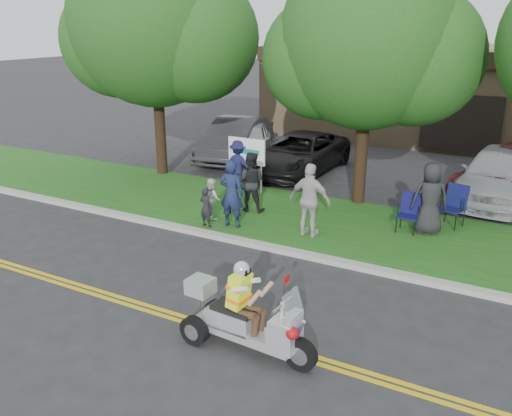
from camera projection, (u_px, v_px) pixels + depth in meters
The scene contains 23 objects.
ground at pixel (208, 310), 10.13m from camera, with size 120.00×120.00×0.00m, color #28282B.
centerline_near at pixel (190, 324), 9.65m from camera, with size 60.00×0.10×0.01m, color gold.
centerline_far at pixel (195, 320), 9.78m from camera, with size 60.00×0.10×0.01m, color gold.
curb at pixel (280, 250), 12.64m from camera, with size 60.00×0.25×0.12m, color #A8A89E.
grass_verge at pixel (316, 221), 14.42m from camera, with size 60.00×4.00×0.10m, color #1A5316.
commercial_building at pixel (477, 93), 24.29m from camera, with size 18.00×8.20×4.00m.
tree_left at pixel (156, 29), 17.28m from camera, with size 6.62×5.40×7.78m.
tree_mid at pixel (370, 48), 14.42m from camera, with size 5.88×4.80×7.05m.
business_sign at pixel (247, 154), 16.50m from camera, with size 1.25×0.06×1.75m.
trike_scooter at pixel (244, 320), 8.75m from camera, with size 2.41×0.83×1.57m.
lawn_chair_a at pixel (410, 210), 13.49m from camera, with size 0.53×0.55×0.98m.
lawn_chair_b at pixel (454, 203), 13.83m from camera, with size 0.71×0.72×1.07m.
spectator_adult_left at pixel (232, 194), 13.67m from camera, with size 0.64×0.42×1.75m, color #192245.
spectator_adult_mid at pixel (250, 182), 14.83m from camera, with size 0.81×0.63×1.66m, color black.
spectator_adult_right at pixel (310, 200), 13.07m from camera, with size 1.06×0.44×1.82m, color beige.
spectator_chair_a at pixel (239, 165), 16.74m from camera, with size 1.01×0.58×1.56m, color #181945.
spectator_chair_b at pixel (430, 198), 13.24m from camera, with size 0.88×0.57×1.80m, color black.
child_left at pixel (206, 207), 13.78m from camera, with size 0.38×0.25×1.04m, color black.
child_right at pixel (212, 198), 14.36m from camera, with size 0.53×0.42×1.10m, color silver.
parked_car_far_left at pixel (247, 141), 20.73m from camera, with size 1.73×4.31×1.47m, color #A2A4A9.
parked_car_left at pixel (235, 139), 20.90m from camera, with size 1.65×4.73×1.56m, color #2C2C2E.
parked_car_mid at pixel (299, 154), 19.01m from camera, with size 2.28×4.95×1.37m, color black.
parked_car_far_right at pixel (499, 175), 15.94m from camera, with size 1.94×4.82×1.64m, color #A6A8AE.
Camera 1 is at (5.07, -7.41, 5.14)m, focal length 38.00 mm.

